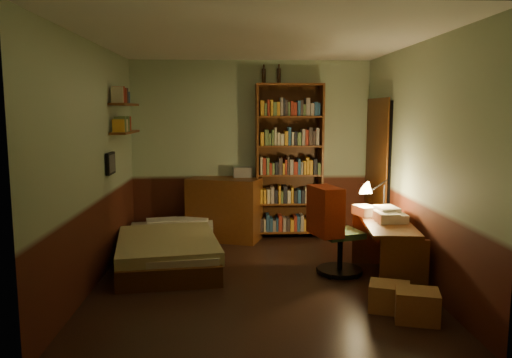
{
  "coord_description": "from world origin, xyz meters",
  "views": [
    {
      "loc": [
        -0.25,
        -5.37,
        1.87
      ],
      "look_at": [
        0.0,
        0.25,
        1.1
      ],
      "focal_mm": 35.0,
      "sensor_mm": 36.0,
      "label": 1
    }
  ],
  "objects_px": {
    "bed": "(169,238)",
    "cardboard_box_b": "(389,297)",
    "dresser": "(224,209)",
    "office_chair": "(341,232)",
    "bookshelf": "(289,162)",
    "desk_lamp": "(385,186)",
    "cardboard_box_a": "(417,306)",
    "mini_stereo": "(242,172)",
    "desk": "(386,251)"
  },
  "relations": [
    {
      "from": "bed",
      "to": "office_chair",
      "type": "distance_m",
      "value": 2.1
    },
    {
      "from": "dresser",
      "to": "cardboard_box_a",
      "type": "height_order",
      "value": "dresser"
    },
    {
      "from": "bookshelf",
      "to": "cardboard_box_a",
      "type": "height_order",
      "value": "bookshelf"
    },
    {
      "from": "bed",
      "to": "dresser",
      "type": "height_order",
      "value": "dresser"
    },
    {
      "from": "bookshelf",
      "to": "office_chair",
      "type": "xyz_separation_m",
      "value": [
        0.42,
        -1.68,
        -0.63
      ]
    },
    {
      "from": "desk",
      "to": "cardboard_box_a",
      "type": "bearing_deg",
      "value": -86.3
    },
    {
      "from": "bookshelf",
      "to": "cardboard_box_a",
      "type": "bearing_deg",
      "value": -76.43
    },
    {
      "from": "cardboard_box_b",
      "to": "mini_stereo",
      "type": "bearing_deg",
      "value": 115.37
    },
    {
      "from": "bookshelf",
      "to": "bed",
      "type": "bearing_deg",
      "value": -146.23
    },
    {
      "from": "mini_stereo",
      "to": "desk",
      "type": "relative_size",
      "value": 0.22
    },
    {
      "from": "bookshelf",
      "to": "desk_lamp",
      "type": "height_order",
      "value": "bookshelf"
    },
    {
      "from": "desk_lamp",
      "to": "mini_stereo",
      "type": "bearing_deg",
      "value": 144.71
    },
    {
      "from": "bookshelf",
      "to": "office_chair",
      "type": "relative_size",
      "value": 2.28
    },
    {
      "from": "bed",
      "to": "desk_lamp",
      "type": "relative_size",
      "value": 3.05
    },
    {
      "from": "bookshelf",
      "to": "desk",
      "type": "distance_m",
      "value": 2.25
    },
    {
      "from": "desk",
      "to": "office_chair",
      "type": "bearing_deg",
      "value": 161.03
    },
    {
      "from": "bed",
      "to": "dresser",
      "type": "relative_size",
      "value": 2.01
    },
    {
      "from": "desk_lamp",
      "to": "cardboard_box_b",
      "type": "distance_m",
      "value": 1.61
    },
    {
      "from": "bookshelf",
      "to": "cardboard_box_b",
      "type": "height_order",
      "value": "bookshelf"
    },
    {
      "from": "bookshelf",
      "to": "desk_lamp",
      "type": "distance_m",
      "value": 1.76
    },
    {
      "from": "mini_stereo",
      "to": "desk",
      "type": "bearing_deg",
      "value": -53.95
    },
    {
      "from": "bed",
      "to": "office_chair",
      "type": "height_order",
      "value": "office_chair"
    },
    {
      "from": "mini_stereo",
      "to": "desk_lamp",
      "type": "distance_m",
      "value": 2.23
    },
    {
      "from": "cardboard_box_a",
      "to": "mini_stereo",
      "type": "bearing_deg",
      "value": 116.17
    },
    {
      "from": "office_chair",
      "to": "dresser",
      "type": "bearing_deg",
      "value": 113.68
    },
    {
      "from": "bed",
      "to": "cardboard_box_b",
      "type": "height_order",
      "value": "bed"
    },
    {
      "from": "office_chair",
      "to": "cardboard_box_b",
      "type": "xyz_separation_m",
      "value": [
        0.24,
        -1.09,
        -0.36
      ]
    },
    {
      "from": "mini_stereo",
      "to": "desk_lamp",
      "type": "relative_size",
      "value": 0.4
    },
    {
      "from": "desk_lamp",
      "to": "cardboard_box_b",
      "type": "xyz_separation_m",
      "value": [
        -0.33,
        -1.32,
        -0.86
      ]
    },
    {
      "from": "mini_stereo",
      "to": "bookshelf",
      "type": "relative_size",
      "value": 0.12
    },
    {
      "from": "cardboard_box_b",
      "to": "cardboard_box_a",
      "type": "bearing_deg",
      "value": -55.62
    },
    {
      "from": "dresser",
      "to": "mini_stereo",
      "type": "distance_m",
      "value": 0.6
    },
    {
      "from": "bookshelf",
      "to": "desk",
      "type": "xyz_separation_m",
      "value": [
        0.89,
        -1.91,
        -0.8
      ]
    },
    {
      "from": "bookshelf",
      "to": "desk_lamp",
      "type": "bearing_deg",
      "value": -57.71
    },
    {
      "from": "bed",
      "to": "bookshelf",
      "type": "distance_m",
      "value": 2.14
    },
    {
      "from": "dresser",
      "to": "cardboard_box_b",
      "type": "height_order",
      "value": "dresser"
    },
    {
      "from": "desk",
      "to": "desk_lamp",
      "type": "bearing_deg",
      "value": 85.09
    },
    {
      "from": "desk_lamp",
      "to": "cardboard_box_a",
      "type": "distance_m",
      "value": 1.79
    },
    {
      "from": "bed",
      "to": "cardboard_box_a",
      "type": "height_order",
      "value": "bed"
    },
    {
      "from": "cardboard_box_a",
      "to": "bed",
      "type": "bearing_deg",
      "value": 142.4
    },
    {
      "from": "bed",
      "to": "bookshelf",
      "type": "relative_size",
      "value": 0.91
    },
    {
      "from": "desk_lamp",
      "to": "office_chair",
      "type": "height_order",
      "value": "desk_lamp"
    },
    {
      "from": "dresser",
      "to": "office_chair",
      "type": "relative_size",
      "value": 1.03
    },
    {
      "from": "desk_lamp",
      "to": "cardboard_box_a",
      "type": "xyz_separation_m",
      "value": [
        -0.15,
        -1.57,
        -0.84
      ]
    },
    {
      "from": "mini_stereo",
      "to": "bookshelf",
      "type": "bearing_deg",
      "value": -6.14
    },
    {
      "from": "mini_stereo",
      "to": "cardboard_box_b",
      "type": "bearing_deg",
      "value": -67.41
    },
    {
      "from": "office_chair",
      "to": "cardboard_box_b",
      "type": "bearing_deg",
      "value": -94.62
    },
    {
      "from": "bookshelf",
      "to": "desk_lamp",
      "type": "xyz_separation_m",
      "value": [
        0.98,
        -1.45,
        -0.14
      ]
    },
    {
      "from": "office_chair",
      "to": "cardboard_box_a",
      "type": "height_order",
      "value": "office_chair"
    },
    {
      "from": "desk_lamp",
      "to": "cardboard_box_b",
      "type": "height_order",
      "value": "desk_lamp"
    }
  ]
}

